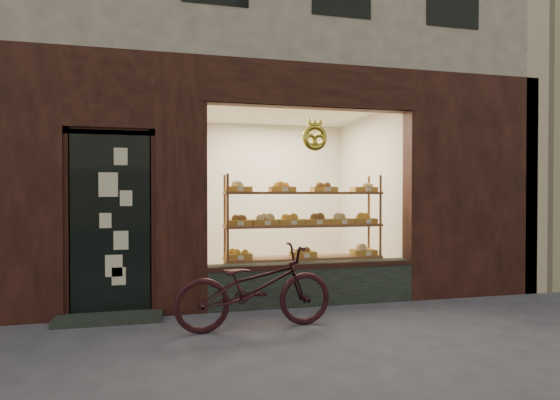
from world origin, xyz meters
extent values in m
plane|color=#3E3E48|center=(0.00, 0.00, 0.00)|extent=(90.00, 90.00, 0.00)
cube|color=black|center=(0.45, 2.12, 0.28)|extent=(2.70, 0.25, 0.55)
cube|color=black|center=(-2.00, 2.06, 1.10)|extent=(0.90, 0.04, 2.15)
cube|color=black|center=(-2.00, 1.90, 0.04)|extent=(1.15, 0.35, 0.08)
torus|color=gold|center=(0.45, 2.02, 2.15)|extent=(0.33, 0.07, 0.33)
cube|color=brown|center=(0.45, 2.55, 0.05)|extent=(2.20, 0.45, 0.04)
cube|color=brown|center=(0.45, 2.55, 0.55)|extent=(2.20, 0.45, 0.03)
cube|color=brown|center=(0.45, 2.55, 1.00)|extent=(2.20, 0.45, 0.04)
cube|color=brown|center=(0.45, 2.55, 1.45)|extent=(2.20, 0.45, 0.04)
cylinder|color=brown|center=(-0.62, 2.35, 0.85)|extent=(0.04, 0.04, 1.70)
cylinder|color=brown|center=(1.52, 2.35, 0.85)|extent=(0.04, 0.04, 1.70)
cylinder|color=brown|center=(-0.62, 2.75, 0.85)|extent=(0.04, 0.04, 1.70)
cylinder|color=brown|center=(1.52, 2.75, 0.85)|extent=(0.04, 0.04, 1.70)
cube|color=#AF7231|center=(-0.45, 2.55, 0.60)|extent=(0.34, 0.24, 0.07)
sphere|color=orange|center=(-0.45, 2.55, 0.69)|extent=(0.11, 0.11, 0.11)
cube|color=beige|center=(-0.45, 2.36, 0.60)|extent=(0.07, 0.01, 0.05)
cube|color=#AF7231|center=(0.45, 2.55, 0.60)|extent=(0.34, 0.24, 0.07)
sphere|color=brown|center=(0.45, 2.55, 0.69)|extent=(0.11, 0.11, 0.11)
cube|color=beige|center=(0.45, 2.36, 0.60)|extent=(0.07, 0.01, 0.05)
cube|color=#AF7231|center=(1.35, 2.55, 0.60)|extent=(0.34, 0.24, 0.07)
sphere|color=beige|center=(1.35, 2.55, 0.69)|extent=(0.11, 0.11, 0.11)
cube|color=beige|center=(1.35, 2.36, 0.60)|extent=(0.08, 0.01, 0.05)
cube|color=#AF7231|center=(-0.45, 2.55, 1.05)|extent=(0.34, 0.24, 0.07)
sphere|color=brown|center=(-0.45, 2.55, 1.14)|extent=(0.11, 0.11, 0.11)
cube|color=beige|center=(-0.45, 2.36, 1.05)|extent=(0.07, 0.01, 0.06)
cube|color=#AF7231|center=(-0.09, 2.55, 1.05)|extent=(0.34, 0.24, 0.07)
sphere|color=beige|center=(-0.09, 2.55, 1.14)|extent=(0.11, 0.11, 0.11)
cube|color=beige|center=(-0.09, 2.36, 1.05)|extent=(0.08, 0.01, 0.06)
cube|color=#AF7231|center=(0.27, 2.55, 1.05)|extent=(0.34, 0.24, 0.07)
sphere|color=orange|center=(0.27, 2.55, 1.14)|extent=(0.11, 0.11, 0.11)
cube|color=beige|center=(0.27, 2.36, 1.05)|extent=(0.07, 0.01, 0.06)
cube|color=#AF7231|center=(0.63, 2.55, 1.05)|extent=(0.34, 0.24, 0.07)
sphere|color=brown|center=(0.63, 2.55, 1.14)|extent=(0.11, 0.11, 0.11)
cube|color=beige|center=(0.63, 2.36, 1.05)|extent=(0.07, 0.01, 0.06)
cube|color=#AF7231|center=(0.99, 2.55, 1.05)|extent=(0.34, 0.24, 0.07)
sphere|color=beige|center=(0.99, 2.55, 1.14)|extent=(0.11, 0.11, 0.11)
cube|color=beige|center=(0.99, 2.36, 1.05)|extent=(0.08, 0.01, 0.06)
cube|color=#AF7231|center=(1.35, 2.55, 1.05)|extent=(0.34, 0.24, 0.07)
sphere|color=orange|center=(1.35, 2.55, 1.14)|extent=(0.11, 0.11, 0.11)
cube|color=beige|center=(1.35, 2.36, 1.05)|extent=(0.08, 0.01, 0.06)
cube|color=#AF7231|center=(-0.45, 2.55, 1.50)|extent=(0.34, 0.24, 0.07)
sphere|color=beige|center=(-0.45, 2.55, 1.59)|extent=(0.11, 0.11, 0.11)
cube|color=beige|center=(-0.45, 2.36, 1.50)|extent=(0.07, 0.01, 0.06)
cube|color=#AF7231|center=(0.15, 2.55, 1.50)|extent=(0.34, 0.24, 0.07)
sphere|color=orange|center=(0.15, 2.55, 1.59)|extent=(0.11, 0.11, 0.11)
cube|color=beige|center=(0.15, 2.36, 1.50)|extent=(0.08, 0.01, 0.06)
cube|color=#AF7231|center=(0.75, 2.55, 1.50)|extent=(0.34, 0.24, 0.07)
sphere|color=brown|center=(0.75, 2.55, 1.59)|extent=(0.11, 0.11, 0.11)
cube|color=beige|center=(0.75, 2.36, 1.50)|extent=(0.07, 0.01, 0.06)
cube|color=#AF7231|center=(1.35, 2.55, 1.50)|extent=(0.34, 0.24, 0.07)
sphere|color=beige|center=(1.35, 2.55, 1.59)|extent=(0.11, 0.11, 0.11)
cube|color=beige|center=(1.35, 2.36, 1.50)|extent=(0.08, 0.01, 0.06)
imported|color=black|center=(-0.45, 1.29, 0.44)|extent=(1.73, 0.69, 0.89)
camera|label=1|loc=(-1.22, -3.28, 1.44)|focal=28.00mm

